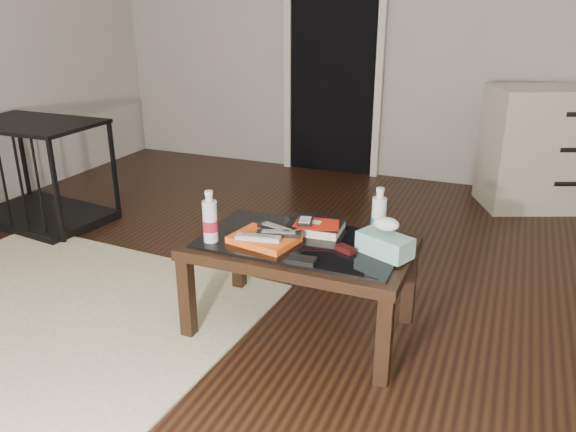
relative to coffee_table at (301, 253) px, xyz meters
name	(u,v)px	position (x,y,z in m)	size (l,w,h in m)	color
ground	(255,300)	(-0.32, 0.17, -0.40)	(5.00, 5.00, 0.00)	black
doorway	(333,57)	(-0.72, 2.63, 0.63)	(0.90, 0.08, 2.07)	black
coffee_table	(301,253)	(0.00, 0.00, 0.00)	(1.00, 0.60, 0.46)	black
rug	(52,309)	(-1.23, -0.33, -0.39)	(2.00, 1.50, 0.01)	beige
dresser	(569,148)	(1.22, 2.39, 0.05)	(1.30, 0.93, 0.90)	beige
pet_crate	(41,189)	(-2.22, 0.64, -0.17)	(0.97, 0.71, 0.71)	black
magazines	(264,239)	(-0.15, -0.08, 0.08)	(0.28, 0.21, 0.03)	#F15816
remote_silver	(258,237)	(-0.15, -0.13, 0.11)	(0.20, 0.05, 0.02)	#ACACB1
remote_black_front	(279,233)	(-0.09, -0.06, 0.11)	(0.20, 0.05, 0.02)	black
remote_black_back	(277,228)	(-0.12, -0.01, 0.11)	(0.20, 0.05, 0.02)	black
textbook	(316,226)	(0.03, 0.13, 0.09)	(0.25, 0.20, 0.05)	black
dvd_mailers	(316,223)	(0.03, 0.11, 0.11)	(0.19, 0.14, 0.01)	red
ipod	(305,221)	(-0.01, 0.08, 0.12)	(0.06, 0.10, 0.02)	black
flip_phone	(346,249)	(0.22, -0.04, 0.08)	(0.09, 0.05, 0.02)	black
wallet	(301,260)	(0.08, -0.22, 0.07)	(0.12, 0.07, 0.02)	black
water_bottle_left	(210,216)	(-0.37, -0.16, 0.18)	(0.07, 0.07, 0.24)	silver
water_bottle_right	(379,213)	(0.31, 0.16, 0.18)	(0.07, 0.07, 0.24)	silver
tissue_box	(385,245)	(0.38, -0.01, 0.11)	(0.23, 0.12, 0.09)	teal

